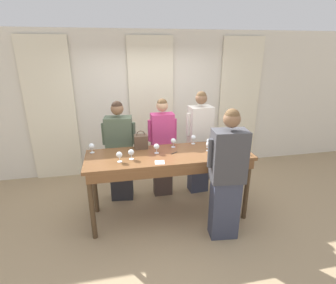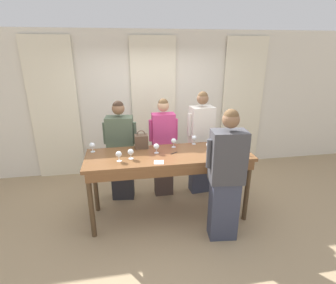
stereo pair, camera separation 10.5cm
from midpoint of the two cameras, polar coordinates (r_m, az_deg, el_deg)
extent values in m
plane|color=tan|center=(4.27, 0.92, -15.46)|extent=(18.00, 18.00, 0.00)
cube|color=silver|center=(5.36, -2.62, 8.34)|extent=(12.00, 0.06, 2.80)
cube|color=#EFE5C6|center=(5.41, -22.93, 6.29)|extent=(0.88, 0.03, 2.69)
cube|color=#EFE5C6|center=(5.31, -2.52, 7.61)|extent=(0.88, 0.03, 2.69)
cube|color=#EFE5C6|center=(5.86, 16.34, 7.99)|extent=(0.88, 0.03, 2.69)
cube|color=brown|center=(3.78, 1.00, -2.88)|extent=(2.37, 0.78, 0.05)
cube|color=brown|center=(3.48, 2.17, -6.51)|extent=(2.27, 0.03, 0.12)
cylinder|color=#4C3823|center=(3.71, -15.59, -13.18)|extent=(0.07, 0.07, 0.98)
cylinder|color=#4C3823|center=(4.09, 17.52, -10.09)|extent=(0.07, 0.07, 0.98)
cylinder|color=#4C3823|center=(4.25, -14.88, -8.60)|extent=(0.07, 0.07, 0.98)
cylinder|color=#4C3823|center=(4.58, 14.01, -6.33)|extent=(0.07, 0.07, 0.98)
cylinder|color=black|center=(4.01, 13.69, -0.20)|extent=(0.08, 0.08, 0.20)
cone|color=black|center=(3.97, 13.84, 1.47)|extent=(0.08, 0.08, 0.04)
cylinder|color=black|center=(3.95, 13.91, 2.33)|extent=(0.03, 0.03, 0.08)
cylinder|color=beige|center=(4.01, 13.68, -0.33)|extent=(0.08, 0.08, 0.08)
cube|color=brown|center=(3.97, -5.07, 0.12)|extent=(0.20, 0.15, 0.20)
torus|color=brown|center=(3.93, -5.12, 1.62)|extent=(0.13, 0.01, 0.13)
cylinder|color=white|center=(3.58, -9.75, -4.09)|extent=(0.07, 0.07, 0.00)
cylinder|color=white|center=(3.56, -9.78, -3.60)|extent=(0.01, 0.01, 0.06)
sphere|color=white|center=(3.54, -9.84, -2.63)|extent=(0.08, 0.08, 0.08)
cylinder|color=white|center=(3.74, 11.97, -3.15)|extent=(0.07, 0.07, 0.00)
cylinder|color=white|center=(3.73, 12.01, -2.68)|extent=(0.01, 0.01, 0.06)
sphere|color=white|center=(3.70, 12.08, -1.74)|extent=(0.08, 0.08, 0.08)
cylinder|color=white|center=(3.91, 9.58, -1.97)|extent=(0.07, 0.07, 0.00)
cylinder|color=white|center=(3.90, 9.61, -1.52)|extent=(0.01, 0.01, 0.06)
sphere|color=white|center=(3.87, 9.67, -0.61)|extent=(0.08, 0.08, 0.08)
cylinder|color=white|center=(3.63, -7.23, -3.60)|extent=(0.07, 0.07, 0.00)
cylinder|color=white|center=(3.62, -7.25, -3.11)|extent=(0.01, 0.01, 0.06)
sphere|color=white|center=(3.59, -7.30, -2.15)|extent=(0.08, 0.08, 0.08)
sphere|color=maroon|center=(3.59, -7.29, -2.30)|extent=(0.05, 0.05, 0.05)
cylinder|color=white|center=(4.04, 9.67, -1.24)|extent=(0.07, 0.07, 0.00)
cylinder|color=white|center=(4.03, 9.69, -0.80)|extent=(0.01, 0.01, 0.06)
sphere|color=white|center=(4.01, 9.75, 0.08)|extent=(0.08, 0.08, 0.08)
sphere|color=maroon|center=(4.01, 9.74, -0.06)|extent=(0.05, 0.05, 0.05)
cylinder|color=white|center=(4.01, 1.98, -1.10)|extent=(0.07, 0.07, 0.00)
cylinder|color=white|center=(4.00, 1.99, -0.66)|extent=(0.01, 0.01, 0.06)
sphere|color=white|center=(3.98, 2.00, 0.23)|extent=(0.08, 0.08, 0.08)
cylinder|color=white|center=(4.17, 6.38, -0.40)|extent=(0.07, 0.07, 0.00)
cylinder|color=white|center=(4.16, 6.39, 0.03)|extent=(0.01, 0.01, 0.06)
sphere|color=white|center=(4.14, 6.43, 0.88)|extent=(0.08, 0.08, 0.08)
cylinder|color=white|center=(3.80, -1.73, -2.36)|extent=(0.07, 0.07, 0.00)
cylinder|color=white|center=(3.78, -1.73, -1.90)|extent=(0.01, 0.01, 0.06)
sphere|color=white|center=(3.76, -1.74, -0.97)|extent=(0.08, 0.08, 0.08)
cylinder|color=white|center=(3.98, -15.32, -2.04)|extent=(0.07, 0.07, 0.00)
cylinder|color=white|center=(3.96, -15.37, -1.59)|extent=(0.01, 0.01, 0.06)
sphere|color=white|center=(3.94, -15.45, -0.70)|extent=(0.08, 0.08, 0.08)
cube|color=white|center=(3.49, -1.14, -4.43)|extent=(0.14, 0.14, 0.00)
cylinder|color=black|center=(3.79, 2.13, -2.39)|extent=(0.11, 0.08, 0.01)
cube|color=#28282D|center=(4.56, -9.19, -7.35)|extent=(0.39, 0.26, 0.81)
cube|color=#4C5B47|center=(4.28, -9.72, 1.29)|extent=(0.45, 0.31, 0.64)
sphere|color=brown|center=(4.16, -10.07, 7.20)|extent=(0.20, 0.20, 0.20)
sphere|color=#332319|center=(4.16, -10.10, 7.66)|extent=(0.17, 0.17, 0.17)
cylinder|color=#4C5B47|center=(4.25, -6.62, 1.97)|extent=(0.08, 0.08, 0.35)
cylinder|color=#4C5B47|center=(4.30, -12.85, 1.83)|extent=(0.08, 0.08, 0.35)
cube|color=#473833|center=(4.61, -0.30, -6.68)|extent=(0.32, 0.18, 0.82)
cube|color=#C63D7A|center=(4.33, -0.31, 2.03)|extent=(0.37, 0.21, 0.65)
sphere|color=tan|center=(4.22, -0.32, 7.91)|extent=(0.19, 0.19, 0.19)
sphere|color=brown|center=(4.21, -0.33, 8.35)|extent=(0.17, 0.17, 0.17)
cylinder|color=#C63D7A|center=(4.36, 2.36, 2.79)|extent=(0.07, 0.07, 0.36)
cylinder|color=#C63D7A|center=(4.29, -3.04, 2.50)|extent=(0.07, 0.07, 0.36)
cube|color=#383D51|center=(4.74, 7.51, -5.75)|extent=(0.34, 0.25, 0.87)
cube|color=silver|center=(4.46, 7.96, 3.30)|extent=(0.40, 0.30, 0.69)
sphere|color=brown|center=(4.35, 8.26, 9.33)|extent=(0.19, 0.19, 0.19)
sphere|color=brown|center=(4.35, 8.28, 9.77)|extent=(0.17, 0.17, 0.17)
cylinder|color=silver|center=(4.53, 10.48, 4.10)|extent=(0.08, 0.08, 0.38)
cylinder|color=silver|center=(4.37, 5.41, 3.77)|extent=(0.08, 0.08, 0.38)
cube|color=#383D51|center=(3.71, 12.79, -14.10)|extent=(0.39, 0.27, 0.85)
cube|color=#3D3D42|center=(3.35, 13.77, -3.17)|extent=(0.46, 0.32, 0.68)
sphere|color=brown|center=(3.20, 14.46, 4.73)|extent=(0.21, 0.21, 0.21)
sphere|color=brown|center=(3.19, 14.52, 5.37)|extent=(0.18, 0.18, 0.18)
cylinder|color=#3D3D42|center=(3.27, 9.88, -2.51)|extent=(0.08, 0.08, 0.37)
cylinder|color=#3D3D42|center=(3.41, 17.63, -2.22)|extent=(0.08, 0.08, 0.37)
camera|label=1|loc=(0.05, -89.20, 0.29)|focal=28.00mm
camera|label=2|loc=(0.05, 90.80, -0.29)|focal=28.00mm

